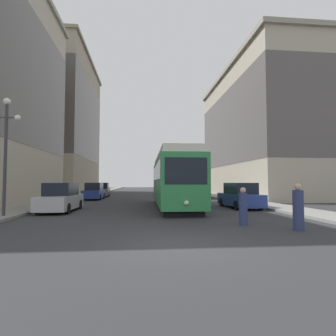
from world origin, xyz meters
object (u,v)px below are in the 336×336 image
Objects in this scene: streetcar at (173,179)px; parked_car_left_far at (61,198)px; pedestrian_crossing_near at (298,208)px; transit_bus at (186,182)px; parked_car_right_far at (240,196)px; pedestrian_crossing_far at (243,208)px; parked_car_left_near at (94,192)px; parked_car_left_mid at (102,190)px; lamp_post_left_near at (6,139)px.

streetcar is 2.89× the size of parked_car_left_far.
pedestrian_crossing_near is (3.60, -10.71, -1.26)m from streetcar.
transit_bus is 20.88m from parked_car_left_far.
pedestrian_crossing_far is at bearing 68.14° from parked_car_right_far.
transit_bus is 2.56× the size of parked_car_left_near.
transit_bus is 11.18m from parked_car_left_mid.
pedestrian_crossing_near is (11.13, -8.08, -0.00)m from parked_car_left_far.
parked_car_right_far is (4.70, -1.45, -1.26)m from streetcar.
streetcar reaches higher than pedestrian_crossing_far.
pedestrian_crossing_near is at bearing -70.29° from streetcar.
transit_bus reaches higher than parked_car_left_mid.
parked_car_left_near is at bearing 83.15° from lamp_post_left_near.
transit_bus is 7.65× the size of pedestrian_crossing_far.
streetcar is 7.69× the size of pedestrian_crossing_near.
streetcar is 2.86× the size of parked_car_left_near.
parked_car_left_near is at bearing -92.17° from parked_car_left_mid.
transit_bus is at bearing 25.06° from parked_car_left_near.
streetcar is 1.12× the size of transit_bus.
parked_car_left_mid is 0.97× the size of parked_car_left_far.
parked_car_right_far reaches higher than pedestrian_crossing_near.
streetcar reaches higher than transit_bus.
parked_car_left_near and parked_car_left_mid have the same top height.
parked_car_right_far is 2.98× the size of pedestrian_crossing_far.
pedestrian_crossing_far is at bearing -76.93° from streetcar.
parked_car_right_far is at bearing -76.58° from pedestrian_crossing_far.
pedestrian_crossing_near is (-1.11, -9.26, -0.00)m from parked_car_right_far.
parked_car_right_far reaches higher than pedestrian_crossing_far.
parked_car_right_far is 8.28m from pedestrian_crossing_far.
lamp_post_left_near reaches higher than transit_bus.
lamp_post_left_near is at bearing -118.99° from parked_car_left_far.
parked_car_left_far is 2.95× the size of pedestrian_crossing_far.
parked_car_left_mid is 21.42m from parked_car_right_far.
transit_bus is at bearing -88.42° from parked_car_right_far.
streetcar reaches higher than parked_car_left_near.
lamp_post_left_near is at bearing -146.69° from streetcar.
streetcar is 5.08m from parked_car_right_far.
parked_car_left_near is at bearing -45.26° from parked_car_right_far.
lamp_post_left_near is at bearing -97.10° from parked_car_left_mid.
pedestrian_crossing_near is at bearing -69.66° from parked_car_left_mid.
streetcar reaches higher than parked_car_left_mid.
lamp_post_left_near reaches higher than pedestrian_crossing_near.
transit_bus is at bearing -7.79° from parked_car_left_mid.
parked_car_left_mid and parked_car_right_far have the same top height.
lamp_post_left_near reaches higher than streetcar.
parked_car_left_near is 21.36m from pedestrian_crossing_far.
transit_bus is at bearing 77.91° from streetcar.
parked_car_left_far is (0.00, -18.75, 0.00)m from parked_car_left_mid.
lamp_post_left_near is (-13.03, 4.78, 3.27)m from pedestrian_crossing_near.
parked_car_left_far is at bearing -2.15° from pedestrian_crossing_far.
transit_bus reaches higher than parked_car_left_far.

